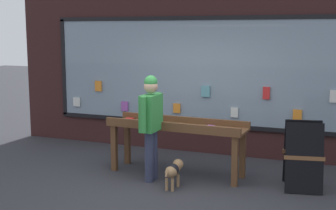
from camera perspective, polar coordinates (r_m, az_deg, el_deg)
The scene contains 6 objects.
ground_plane at distance 7.22m, azimuth -1.23°, elevation -10.18°, with size 40.00×40.00×0.00m, color #2D2D33.
shopfront_facade at distance 9.09m, azimuth 4.72°, elevation 4.29°, with size 8.24×0.29×3.28m.
display_table_main at distance 7.75m, azimuth 1.07°, elevation -3.17°, with size 2.34×0.71×0.93m.
person_browsing at distance 7.37m, azimuth -2.09°, elevation -1.79°, with size 0.22×0.67×1.69m.
small_dog at distance 7.18m, azimuth 0.66°, elevation -7.93°, with size 0.20×0.59×0.40m.
sandwich_board_sign at distance 7.38m, azimuth 16.14°, elevation -5.86°, with size 0.66×0.69×1.04m.
Camera 1 is at (2.64, -6.29, 2.37)m, focal length 50.00 mm.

